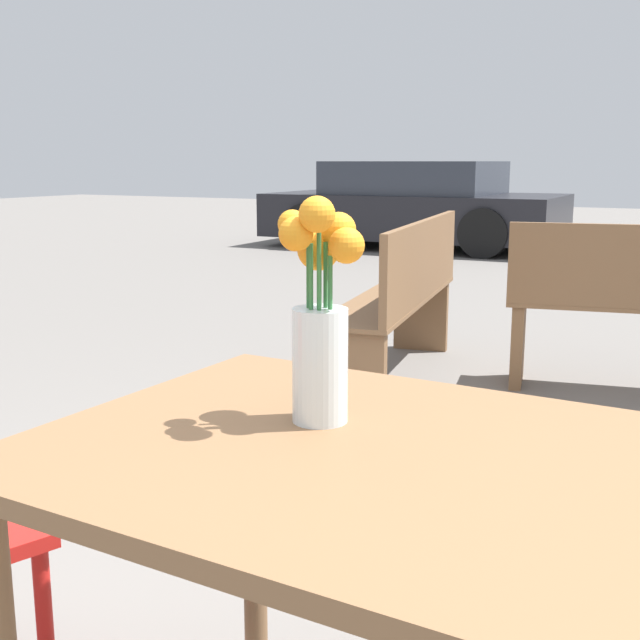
% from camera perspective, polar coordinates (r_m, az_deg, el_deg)
% --- Properties ---
extents(table_front, '(0.94, 0.79, 0.74)m').
position_cam_1_polar(table_front, '(1.21, 2.29, -13.73)').
color(table_front, brown).
rests_on(table_front, ground_plane).
extents(flower_vase, '(0.14, 0.14, 0.35)m').
position_cam_1_polar(flower_vase, '(1.23, 0.01, -0.46)').
color(flower_vase, silver).
rests_on(flower_vase, table_front).
extents(bench_near, '(0.62, 1.70, 0.85)m').
position_cam_1_polar(bench_near, '(4.14, 6.12, 1.77)').
color(bench_near, brown).
rests_on(bench_near, ground_plane).
extents(parked_car, '(3.88, 2.06, 1.14)m').
position_cam_1_polar(parked_car, '(10.95, 6.78, 8.08)').
color(parked_car, black).
rests_on(parked_car, ground_plane).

